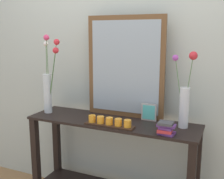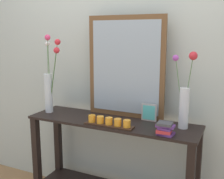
# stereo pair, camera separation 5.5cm
# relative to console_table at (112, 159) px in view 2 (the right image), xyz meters

# --- Properties ---
(wall_back) EXTENTS (6.40, 0.08, 2.70)m
(wall_back) POSITION_rel_console_table_xyz_m (0.00, 0.32, 0.84)
(wall_back) COLOR beige
(wall_back) RESTS_ON ground
(console_table) EXTENTS (1.41, 0.39, 0.85)m
(console_table) POSITION_rel_console_table_xyz_m (0.00, 0.00, 0.00)
(console_table) COLOR black
(console_table) RESTS_ON ground
(mirror_leaning) EXTENTS (0.67, 0.03, 0.84)m
(mirror_leaning) POSITION_rel_console_table_xyz_m (0.05, 0.17, 0.76)
(mirror_leaning) COLOR brown
(mirror_leaning) RESTS_ON console_table
(tall_vase_left) EXTENTS (0.24, 0.18, 0.68)m
(tall_vase_left) POSITION_rel_console_table_xyz_m (-0.61, -0.00, 0.61)
(tall_vase_left) COLOR silver
(tall_vase_left) RESTS_ON console_table
(vase_right) EXTENTS (0.20, 0.16, 0.57)m
(vase_right) POSITION_rel_console_table_xyz_m (0.55, 0.07, 0.56)
(vase_right) COLOR silver
(vase_right) RESTS_ON console_table
(candle_tray) EXTENTS (0.39, 0.09, 0.07)m
(candle_tray) POSITION_rel_console_table_xyz_m (0.04, -0.13, 0.37)
(candle_tray) COLOR #382316
(candle_tray) RESTS_ON console_table
(picture_frame_small) EXTENTS (0.13, 0.01, 0.14)m
(picture_frame_small) POSITION_rel_console_table_xyz_m (0.27, 0.12, 0.41)
(picture_frame_small) COLOR #B7B2AD
(picture_frame_small) RESTS_ON console_table
(book_stack) EXTENTS (0.13, 0.11, 0.09)m
(book_stack) POSITION_rel_console_table_xyz_m (0.47, -0.14, 0.39)
(book_stack) COLOR #663884
(book_stack) RESTS_ON console_table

